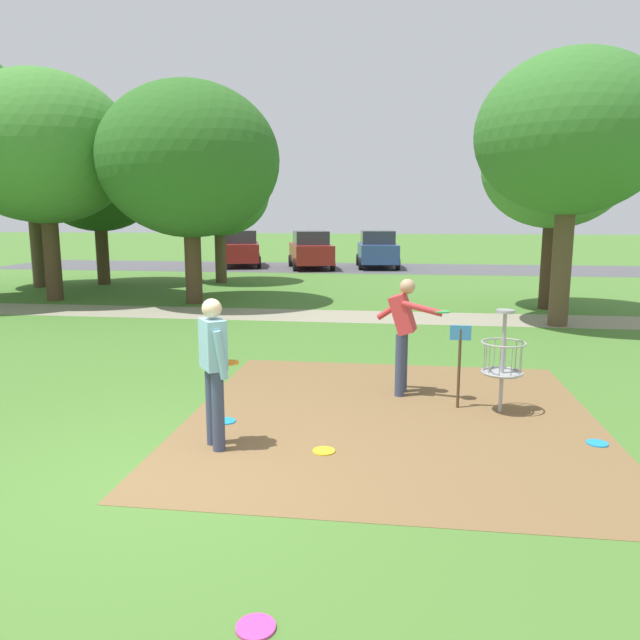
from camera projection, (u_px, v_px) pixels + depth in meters
name	position (u px, v px, depth m)	size (l,w,h in m)	color
ground_plane	(156.00, 481.00, 5.90)	(160.00, 160.00, 0.00)	#47752D
dirt_tee_pad	(391.00, 417.00, 7.76)	(5.25, 5.54, 0.01)	brown
disc_golf_basket	(498.00, 357.00, 7.85)	(0.98, 0.58, 1.39)	#9E9EA3
player_foreground_watching	(214.00, 365.00, 6.58)	(0.45, 0.48, 1.71)	#384260
player_throwing	(403.00, 329.00, 8.58)	(1.04, 0.65, 1.71)	#384260
frisbee_near_basket	(226.00, 421.00, 7.57)	(0.25, 0.25, 0.02)	#1E93DB
frisbee_by_tee	(324.00, 451.00, 6.61)	(0.25, 0.25, 0.02)	gold
frisbee_mid_grass	(597.00, 443.00, 6.83)	(0.24, 0.24, 0.02)	#1E93DB
frisbee_far_left	(256.00, 627.00, 3.78)	(0.26, 0.26, 0.02)	#E53D99
tree_near_left	(44.00, 148.00, 17.63)	(5.26, 5.26, 6.82)	#4C3823
tree_near_right	(98.00, 178.00, 22.01)	(4.65, 4.65, 5.95)	#4C3823
tree_mid_left	(219.00, 193.00, 22.70)	(3.87, 3.87, 5.10)	brown
tree_mid_right	(571.00, 135.00, 13.42)	(4.29, 4.29, 6.25)	brown
tree_far_left	(189.00, 161.00, 17.04)	(5.19, 5.19, 6.37)	#4C3823
tree_far_center	(31.00, 167.00, 21.07)	(4.59, 4.59, 6.27)	brown
tree_far_right	(555.00, 167.00, 16.08)	(3.92, 3.92, 5.57)	#422D1E
parking_lot_strip	(352.00, 268.00, 29.67)	(36.00, 6.00, 0.01)	#4C4C51
parked_car_leftmost	(241.00, 248.00, 30.41)	(2.81, 4.52, 1.84)	maroon
parked_car_center_left	(311.00, 250.00, 29.16)	(2.82, 4.52, 1.84)	maroon
parked_car_center_right	(377.00, 249.00, 29.65)	(2.33, 4.38, 1.84)	#2D4784
gravel_path	(308.00, 315.00, 15.61)	(40.00, 1.90, 0.00)	gray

